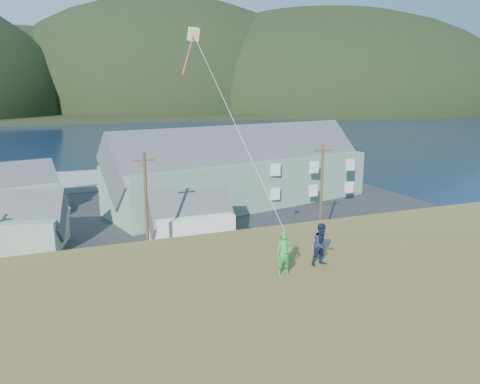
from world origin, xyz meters
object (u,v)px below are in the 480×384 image
wharf (61,182)px  shed_white (190,219)px  kite_flyer_navy (322,244)px  shed_palegreen_near (12,224)px  lodge (243,168)px  kite_flyer_green (284,254)px  shed_palegreen_far (7,191)px

wharf → shed_white: bearing=-72.2°
kite_flyer_navy → wharf: bearing=94.7°
shed_palegreen_near → kite_flyer_navy: size_ratio=5.95×
wharf → kite_flyer_navy: size_ratio=15.85×
lodge → shed_palegreen_near: size_ratio=3.51×
lodge → shed_palegreen_near: 26.31m
shed_white → lodge: bearing=49.7°
wharf → kite_flyer_green: kite_flyer_green is taller
shed_palegreen_far → kite_flyer_navy: kite_flyer_navy is taller
shed_white → kite_flyer_green: 26.55m
wharf → kite_flyer_navy: (8.62, -57.93, 7.57)m
lodge → kite_flyer_green: 40.10m
kite_flyer_green → kite_flyer_navy: 1.84m
kite_flyer_navy → shed_palegreen_far: bearing=104.9°
wharf → shed_white: (10.46, -32.66, 1.85)m
wharf → lodge: size_ratio=0.76×
lodge → shed_white: size_ratio=4.59×
shed_palegreen_near → shed_palegreen_far: shed_palegreen_far is taller
wharf → shed_white: 34.35m
shed_palegreen_near → kite_flyer_green: size_ratio=5.88×
wharf → shed_palegreen_near: size_ratio=2.66×
shed_palegreen_near → kite_flyer_navy: (13.05, -29.03, 5.62)m
lodge → shed_palegreen_far: (-26.33, 5.62, -1.77)m
kite_flyer_green → kite_flyer_navy: bearing=17.9°
shed_palegreen_near → shed_white: size_ratio=1.31×
shed_palegreen_near → wharf: bearing=95.1°
lodge → wharf: bearing=121.4°
lodge → shed_palegreen_near: bearing=-175.2°
wharf → shed_palegreen_near: bearing=-98.7°
lodge → kite_flyer_green: size_ratio=20.63×
shed_palegreen_near → kite_flyer_navy: 32.32m
wharf → lodge: 29.50m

